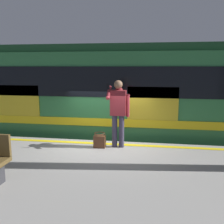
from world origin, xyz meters
The scene contains 8 objects.
ground_plane centered at (0.00, 0.00, 0.00)m, with size 23.81×23.81×0.00m, color #4C4742.
platform centered at (0.00, 2.32, 0.56)m, with size 12.59×4.64×1.13m, color gray.
safety_line centered at (0.00, 0.30, 1.13)m, with size 12.33×0.16×0.01m, color yellow.
track_rail_near centered at (0.00, -1.22, 0.08)m, with size 16.36×0.08×0.16m, color slate.
track_rail_far centered at (0.00, -2.66, 0.08)m, with size 16.36×0.08×0.16m, color slate.
train_carriage centered at (0.85, -1.93, 2.41)m, with size 12.08×2.95×3.74m.
passenger centered at (-0.38, 0.48, 2.17)m, with size 0.57×0.55×1.76m.
handbag centered at (0.09, 0.61, 1.30)m, with size 0.30×0.28×0.39m.
Camera 1 is at (-1.20, 6.79, 3.22)m, focal length 40.00 mm.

